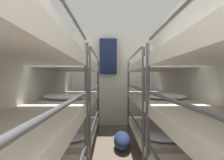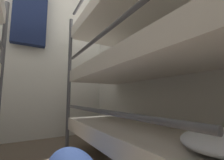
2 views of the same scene
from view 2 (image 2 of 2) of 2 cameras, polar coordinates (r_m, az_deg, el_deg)
wall_back at (r=2.60m, az=-26.85°, el=8.36°), size 2.25×0.06×2.50m
bunk_stack_right_far at (r=1.28m, az=11.43°, el=6.08°), size 0.74×1.82×1.66m
hanging_coat at (r=2.66m, az=-28.71°, el=20.88°), size 0.44×0.12×0.90m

